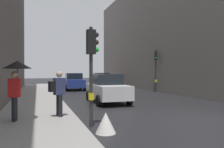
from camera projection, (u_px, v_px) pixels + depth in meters
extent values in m
plane|color=black|center=(194.00, 118.00, 9.07)|extent=(120.00, 120.00, 0.00)
cube|color=gray|center=(37.00, 103.00, 12.78)|extent=(3.03, 40.00, 0.16)
cube|color=slate|center=(193.00, 35.00, 25.06)|extent=(12.00, 30.45, 12.26)
cylinder|color=#2D2D2D|center=(156.00, 71.00, 20.48)|extent=(0.12, 0.12, 3.97)
cube|color=black|center=(156.00, 55.00, 20.47)|extent=(0.34, 0.37, 0.84)
cube|color=yellow|center=(156.00, 81.00, 20.49)|extent=(0.25, 0.22, 0.24)
sphere|color=#2D231E|center=(156.00, 52.00, 20.28)|extent=(0.18, 0.18, 0.18)
sphere|color=#2D231E|center=(156.00, 55.00, 20.28)|extent=(0.18, 0.18, 0.18)
sphere|color=green|center=(156.00, 58.00, 20.28)|extent=(0.18, 0.18, 0.18)
cylinder|color=#2D2D2D|center=(91.00, 77.00, 7.64)|extent=(0.12, 0.12, 3.46)
cube|color=black|center=(91.00, 42.00, 7.63)|extent=(0.30, 0.24, 0.84)
cube|color=yellow|center=(91.00, 96.00, 7.65)|extent=(0.16, 0.20, 0.24)
sphere|color=#2D231E|center=(96.00, 35.00, 7.69)|extent=(0.18, 0.18, 0.18)
sphere|color=#2D231E|center=(96.00, 42.00, 7.69)|extent=(0.18, 0.18, 0.18)
sphere|color=green|center=(96.00, 50.00, 7.69)|extent=(0.18, 0.18, 0.18)
cube|color=navy|center=(74.00, 83.00, 23.15)|extent=(1.97, 4.27, 0.80)
cube|color=black|center=(74.00, 76.00, 23.38)|extent=(1.68, 2.06, 0.64)
cylinder|color=black|center=(85.00, 88.00, 22.12)|extent=(0.25, 0.65, 0.64)
cylinder|color=black|center=(66.00, 88.00, 21.61)|extent=(0.25, 0.65, 0.64)
cylinder|color=black|center=(81.00, 86.00, 24.71)|extent=(0.25, 0.65, 0.64)
cylinder|color=black|center=(64.00, 86.00, 24.20)|extent=(0.25, 0.65, 0.64)
cube|color=silver|center=(107.00, 91.00, 13.63)|extent=(1.85, 4.22, 0.80)
cube|color=black|center=(106.00, 79.00, 13.87)|extent=(1.62, 2.02, 0.64)
cylinder|color=black|center=(129.00, 99.00, 12.63)|extent=(0.23, 0.64, 0.64)
cylinder|color=black|center=(99.00, 101.00, 12.08)|extent=(0.23, 0.64, 0.64)
cylinder|color=black|center=(114.00, 95.00, 15.20)|extent=(0.23, 0.64, 0.64)
cylinder|color=black|center=(89.00, 96.00, 14.64)|extent=(0.23, 0.64, 0.64)
cube|color=red|center=(101.00, 81.00, 28.60)|extent=(1.92, 4.25, 0.80)
cube|color=black|center=(101.00, 75.00, 28.36)|extent=(1.65, 2.04, 0.64)
cylinder|color=black|center=(92.00, 84.00, 29.63)|extent=(0.24, 0.65, 0.64)
cylinder|color=black|center=(105.00, 83.00, 30.16)|extent=(0.24, 0.65, 0.64)
cylinder|color=black|center=(96.00, 85.00, 27.05)|extent=(0.24, 0.65, 0.64)
cylinder|color=black|center=(110.00, 84.00, 27.58)|extent=(0.24, 0.65, 0.64)
cylinder|color=black|center=(15.00, 109.00, 7.93)|extent=(0.16, 0.16, 0.85)
cylinder|color=black|center=(14.00, 109.00, 7.73)|extent=(0.16, 0.16, 0.85)
cube|color=red|center=(14.00, 88.00, 7.82)|extent=(0.42, 0.30, 0.66)
sphere|color=tan|center=(14.00, 75.00, 7.82)|extent=(0.24, 0.24, 0.24)
cylinder|color=black|center=(17.00, 81.00, 7.84)|extent=(0.02, 0.02, 0.90)
cone|color=black|center=(17.00, 65.00, 7.84)|extent=(1.00, 1.00, 0.28)
cylinder|color=black|center=(58.00, 105.00, 8.71)|extent=(0.16, 0.16, 0.85)
cylinder|color=black|center=(60.00, 106.00, 8.55)|extent=(0.16, 0.16, 0.85)
cube|color=navy|center=(59.00, 86.00, 8.62)|extent=(0.46, 0.37, 0.66)
sphere|color=tan|center=(59.00, 74.00, 8.62)|extent=(0.24, 0.24, 0.24)
cube|color=black|center=(52.00, 87.00, 8.44)|extent=(0.28, 0.33, 0.40)
cone|color=silver|center=(106.00, 123.00, 6.84)|extent=(0.64, 0.64, 0.65)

